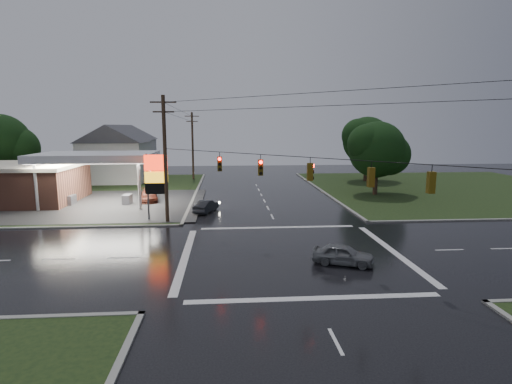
{
  "coord_description": "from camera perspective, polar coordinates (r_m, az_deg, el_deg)",
  "views": [
    {
      "loc": [
        -4.23,
        -25.34,
        8.44
      ],
      "look_at": [
        -1.82,
        7.25,
        3.0
      ],
      "focal_mm": 28.0,
      "sensor_mm": 36.0,
      "label": 1
    }
  ],
  "objects": [
    {
      "name": "car_crossing",
      "position": [
        25.37,
        12.32,
        -8.69
      ],
      "size": [
        4.01,
        2.74,
        1.27
      ],
      "primitive_type": "imported",
      "rotation": [
        0.0,
        0.0,
        1.2
      ],
      "color": "slate",
      "rests_on": "ground"
    },
    {
      "name": "house_near",
      "position": [
        63.7,
        -19.53,
        5.28
      ],
      "size": [
        11.05,
        8.48,
        8.6
      ],
      "color": "silver",
      "rests_on": "ground"
    },
    {
      "name": "tree_ne_near",
      "position": [
        50.85,
        17.04,
        5.79
      ],
      "size": [
        7.99,
        6.8,
        8.98
      ],
      "color": "black",
      "rests_on": "ground"
    },
    {
      "name": "house_far",
      "position": [
        75.56,
        -17.89,
        5.94
      ],
      "size": [
        11.05,
        8.48,
        8.6
      ],
      "color": "silver",
      "rests_on": "ground"
    },
    {
      "name": "pylon_sign",
      "position": [
        36.65,
        -14.06,
        2.23
      ],
      "size": [
        2.0,
        0.35,
        6.0
      ],
      "color": "#59595E",
      "rests_on": "ground"
    },
    {
      "name": "gas_station",
      "position": [
        50.23,
        -29.48,
        1.49
      ],
      "size": [
        26.2,
        18.0,
        5.6
      ],
      "color": "#2D2D2D",
      "rests_on": "ground"
    },
    {
      "name": "traffic_signals",
      "position": [
        25.75,
        5.3,
        5.05
      ],
      "size": [
        26.87,
        26.87,
        1.47
      ],
      "color": "black",
      "rests_on": "ground"
    },
    {
      "name": "utility_pole_n",
      "position": [
        63.63,
        -9.04,
        6.66
      ],
      "size": [
        2.2,
        0.32,
        10.5
      ],
      "color": "#382619",
      "rests_on": "ground"
    },
    {
      "name": "car_north",
      "position": [
        39.74,
        -7.16,
        -1.98
      ],
      "size": [
        2.51,
        3.96,
        1.23
      ],
      "primitive_type": "imported",
      "rotation": [
        0.0,
        0.0,
        2.79
      ],
      "color": "#202429",
      "rests_on": "ground"
    },
    {
      "name": "utility_pole_nw",
      "position": [
        35.34,
        -12.84,
        4.8
      ],
      "size": [
        2.2,
        0.32,
        11.0
      ],
      "color": "#382619",
      "rests_on": "ground"
    },
    {
      "name": "grass_nw",
      "position": [
        56.39,
        -26.89,
        -0.15
      ],
      "size": [
        36.0,
        36.0,
        0.08
      ],
      "primitive_type": "cube",
      "color": "black",
      "rests_on": "ground"
    },
    {
      "name": "tree_ne_far",
      "position": [
        63.11,
        15.69,
        7.05
      ],
      "size": [
        8.46,
        7.2,
        9.8
      ],
      "color": "black",
      "rests_on": "ground"
    },
    {
      "name": "ground",
      "position": [
        27.04,
        5.04,
        -8.77
      ],
      "size": [
        120.0,
        120.0,
        0.0
      ],
      "primitive_type": "plane",
      "color": "black",
      "rests_on": "ground"
    },
    {
      "name": "car_pump",
      "position": [
        46.44,
        -15.06,
        -0.52
      ],
      "size": [
        2.7,
        4.82,
        1.32
      ],
      "primitive_type": "imported",
      "rotation": [
        0.0,
        0.0,
        0.2
      ],
      "color": "#4D1C11",
      "rests_on": "ground"
    },
    {
      "name": "tree_nw_behind",
      "position": [
        62.8,
        -32.56,
        5.92
      ],
      "size": [
        8.93,
        7.6,
        10.0
      ],
      "color": "black",
      "rests_on": "ground"
    },
    {
      "name": "grass_ne",
      "position": [
        60.17,
        25.98,
        0.46
      ],
      "size": [
        36.0,
        36.0,
        0.08
      ],
      "primitive_type": "cube",
      "color": "black",
      "rests_on": "ground"
    }
  ]
}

